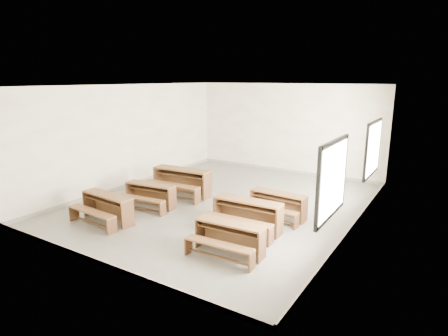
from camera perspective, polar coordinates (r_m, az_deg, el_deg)
The scene contains 7 objects.
room at distance 9.93m, azimuth 0.44°, elevation 6.36°, with size 8.50×8.50×3.20m.
desk_set_0 at distance 9.47m, azimuth -17.52°, elevation -5.54°, with size 1.55×0.88×0.67m.
desk_set_1 at distance 10.23m, azimuth -11.27°, elevation -3.86°, with size 1.49×0.88×0.64m.
desk_set_2 at distance 11.09m, azimuth -6.60°, elevation -1.82°, with size 1.83×1.05×0.80m.
desk_set_3 at distance 7.46m, azimuth 0.72°, elevation -10.30°, with size 1.45×0.80×0.64m.
desk_set_4 at distance 8.52m, azimuth 3.45°, elevation -6.88°, with size 1.63×0.89×0.72m.
desk_set_5 at distance 9.38m, azimuth 8.13°, elevation -5.33°, with size 1.45×0.80×0.64m.
Camera 1 is at (5.26, -8.38, 3.40)m, focal length 30.00 mm.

